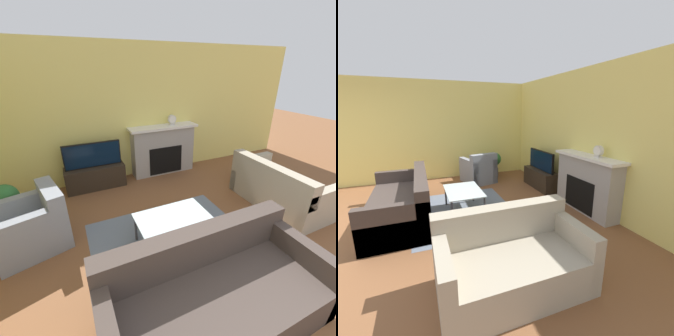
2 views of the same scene
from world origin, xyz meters
TOP-DOWN VIEW (x-y plane):
  - wall_back at (0.00, 4.76)m, footprint 8.28×0.06m
  - area_rug at (-0.14, 2.35)m, footprint 2.17×1.85m
  - fireplace at (0.67, 4.56)m, footprint 1.52×0.39m
  - tv_stand at (-0.85, 4.45)m, footprint 1.14×0.39m
  - tv at (-0.85, 4.45)m, footprint 1.06×0.06m
  - couch_sectional at (-0.23, 1.29)m, footprint 2.11×0.96m
  - couch_loveseat at (1.96, 2.47)m, footprint 0.89×1.59m
  - armchair_by_window at (-1.85, 3.11)m, footprint 1.00×0.91m
  - coffee_table at (-0.14, 2.36)m, footprint 0.97×0.65m
  - potted_plant at (-2.21, 3.68)m, footprint 0.39×0.39m
  - mantel_clock at (0.89, 4.56)m, footprint 0.18×0.07m

SIDE VIEW (x-z plane):
  - area_rug at x=-0.14m, z-range 0.00..0.00m
  - tv_stand at x=-0.85m, z-range 0.00..0.46m
  - couch_sectional at x=-0.23m, z-range -0.12..0.70m
  - couch_loveseat at x=1.96m, z-range -0.12..0.70m
  - armchair_by_window at x=-1.85m, z-range -0.11..0.71m
  - coffee_table at x=-0.14m, z-range 0.17..0.60m
  - potted_plant at x=-2.21m, z-range 0.10..0.82m
  - fireplace at x=0.67m, z-range 0.03..1.11m
  - tv at x=-0.85m, z-range 0.46..0.94m
  - mantel_clock at x=0.89m, z-range 1.09..1.31m
  - wall_back at x=0.00m, z-range 0.00..2.70m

